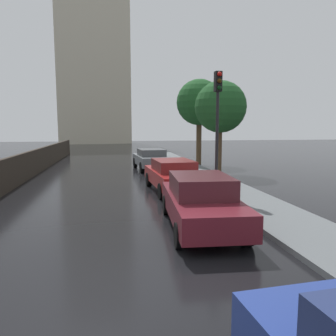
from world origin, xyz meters
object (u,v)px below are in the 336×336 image
object	(u,v)px
traffic_light	(218,111)
street_tree_mid	(199,103)
car_grey_mid_road	(151,159)
street_tree_near	(221,107)
car_maroon_near_kerb	(201,201)
car_red_behind_camera	(173,175)

from	to	relation	value
traffic_light	street_tree_mid	size ratio (longest dim) A/B	0.76
car_grey_mid_road	street_tree_mid	bearing A→B (deg)	27.91
car_grey_mid_road	street_tree_near	size ratio (longest dim) A/B	0.79
car_grey_mid_road	street_tree_mid	distance (m)	5.96
traffic_light	street_tree_near	distance (m)	6.87
car_grey_mid_road	street_tree_mid	size ratio (longest dim) A/B	0.69
car_grey_mid_road	traffic_light	size ratio (longest dim) A/B	0.91
street_tree_near	street_tree_mid	size ratio (longest dim) A/B	0.88
car_maroon_near_kerb	traffic_light	xyz separation A→B (m)	(1.63, 3.58, 2.63)
street_tree_mid	traffic_light	bearing A→B (deg)	-101.73
car_red_behind_camera	street_tree_mid	xyz separation A→B (m)	(3.78, 9.70, 3.80)
car_grey_mid_road	traffic_light	distance (m)	9.29
car_grey_mid_road	car_red_behind_camera	xyz separation A→B (m)	(0.10, -7.23, -0.00)
car_maroon_near_kerb	car_red_behind_camera	size ratio (longest dim) A/B	1.01
car_grey_mid_road	car_red_behind_camera	world-z (taller)	car_red_behind_camera
street_tree_mid	car_maroon_near_kerb	bearing A→B (deg)	-104.95
car_grey_mid_road	traffic_light	world-z (taller)	traffic_light
car_grey_mid_road	street_tree_near	distance (m)	5.53
car_grey_mid_road	street_tree_near	bearing A→B (deg)	-35.53
car_grey_mid_road	car_red_behind_camera	bearing A→B (deg)	-93.77
car_maroon_near_kerb	traffic_light	distance (m)	4.73
traffic_light	street_tree_mid	xyz separation A→B (m)	(2.33, 11.23, 1.14)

